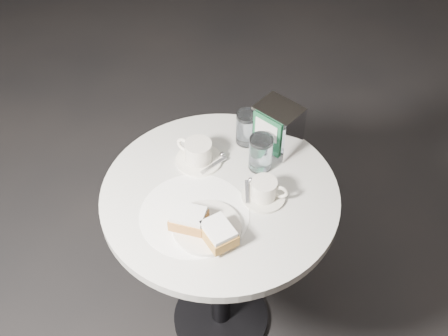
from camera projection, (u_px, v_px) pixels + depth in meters
ground at (221, 319)px, 2.17m from camera, size 7.00×7.00×0.00m
cafe_table at (220, 233)px, 1.78m from camera, size 0.70×0.70×0.74m
sugar_spill at (194, 214)px, 1.58m from camera, size 0.33×0.33×0.00m
beignet_plate at (205, 227)px, 1.52m from camera, size 0.21×0.20×0.06m
coffee_cup_left at (198, 153)px, 1.70m from camera, size 0.16×0.15×0.07m
coffee_cup_right at (264, 191)px, 1.60m from camera, size 0.17×0.17×0.07m
water_glass_left at (247, 128)px, 1.75m from camera, size 0.08×0.08×0.11m
water_glass_right at (261, 153)px, 1.67m from camera, size 0.08×0.08×0.11m
napkin_dispenser at (277, 127)px, 1.72m from camera, size 0.14×0.12×0.15m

